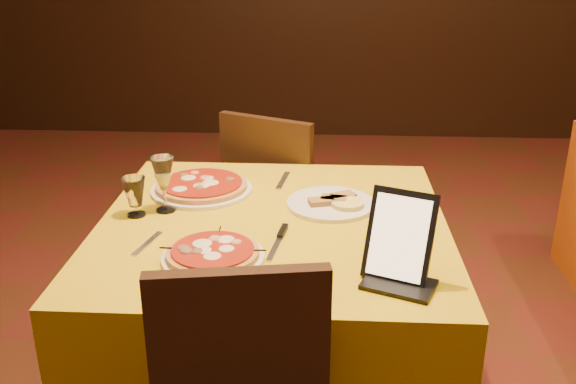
# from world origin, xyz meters

# --- Properties ---
(main_table) EXTENTS (1.10, 1.10, 0.75)m
(main_table) POSITION_xyz_m (-0.29, 0.05, 0.38)
(main_table) COLOR gold
(main_table) RESTS_ON floor
(chair_main_far) EXTENTS (0.59, 0.59, 0.91)m
(chair_main_far) POSITION_xyz_m (-0.29, 0.88, 0.46)
(chair_main_far) COLOR black
(chair_main_far) RESTS_ON floor
(pizza_near) EXTENTS (0.29, 0.29, 0.03)m
(pizza_near) POSITION_xyz_m (-0.43, -0.21, 0.77)
(pizza_near) COLOR white
(pizza_near) RESTS_ON main_table
(pizza_far) EXTENTS (0.36, 0.36, 0.03)m
(pizza_far) POSITION_xyz_m (-0.56, 0.30, 0.77)
(pizza_far) COLOR white
(pizza_far) RESTS_ON main_table
(cutlet_dish) EXTENTS (0.30, 0.30, 0.03)m
(cutlet_dish) POSITION_xyz_m (-0.10, 0.19, 0.76)
(cutlet_dish) COLOR white
(cutlet_dish) RESTS_ON main_table
(wine_glass) EXTENTS (0.09, 0.09, 0.19)m
(wine_glass) POSITION_xyz_m (-0.65, 0.12, 0.84)
(wine_glass) COLOR #EDED86
(wine_glass) RESTS_ON main_table
(water_glass) EXTENTS (0.09, 0.09, 0.13)m
(water_glass) POSITION_xyz_m (-0.73, 0.08, 0.81)
(water_glass) COLOR white
(water_glass) RESTS_ON main_table
(tablet) EXTENTS (0.20, 0.16, 0.23)m
(tablet) POSITION_xyz_m (0.07, -0.28, 0.87)
(tablet) COLOR black
(tablet) RESTS_ON main_table
(knife) EXTENTS (0.05, 0.21, 0.01)m
(knife) POSITION_xyz_m (-0.26, -0.12, 0.75)
(knife) COLOR silver
(knife) RESTS_ON main_table
(fork_near) EXTENTS (0.06, 0.16, 0.01)m
(fork_near) POSITION_xyz_m (-0.64, -0.13, 0.75)
(fork_near) COLOR #B3B3BA
(fork_near) RESTS_ON main_table
(fork_far) EXTENTS (0.04, 0.18, 0.01)m
(fork_far) POSITION_xyz_m (-0.28, 0.41, 0.75)
(fork_far) COLOR silver
(fork_far) RESTS_ON main_table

